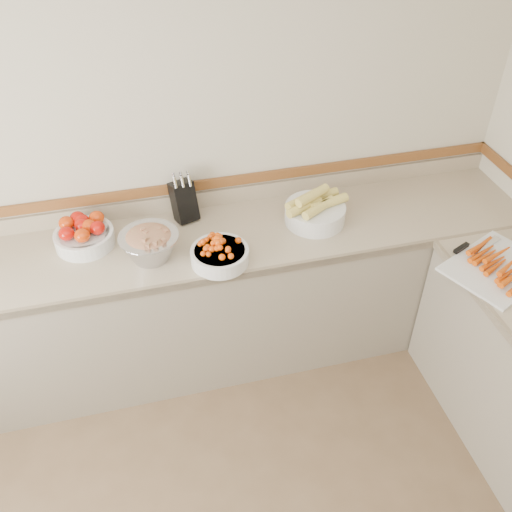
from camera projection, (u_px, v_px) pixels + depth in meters
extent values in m
plane|color=beige|center=(163.00, 149.00, 3.06)|extent=(4.00, 0.00, 4.00)
cube|color=tan|center=(179.00, 246.00, 3.09)|extent=(4.00, 0.65, 0.04)
cube|color=gray|center=(185.00, 306.00, 3.38)|extent=(4.00, 0.63, 0.86)
cube|color=#7F6D55|center=(188.00, 284.00, 2.85)|extent=(4.00, 0.02, 0.04)
cube|color=tan|center=(170.00, 204.00, 3.28)|extent=(4.00, 0.02, 0.10)
cube|color=brown|center=(168.00, 189.00, 3.21)|extent=(4.00, 0.02, 0.06)
cube|color=black|center=(184.00, 201.00, 3.19)|extent=(0.16, 0.18, 0.24)
cylinder|color=silver|center=(175.00, 183.00, 3.07)|extent=(0.02, 0.03, 0.06)
cylinder|color=silver|center=(182.00, 182.00, 3.07)|extent=(0.02, 0.03, 0.06)
cylinder|color=silver|center=(190.00, 181.00, 3.08)|extent=(0.02, 0.03, 0.06)
cylinder|color=silver|center=(175.00, 180.00, 3.09)|extent=(0.02, 0.03, 0.06)
cylinder|color=silver|center=(182.00, 179.00, 3.09)|extent=(0.02, 0.03, 0.06)
cylinder|color=silver|center=(189.00, 178.00, 3.10)|extent=(0.02, 0.03, 0.06)
cylinder|color=silver|center=(174.00, 178.00, 3.10)|extent=(0.02, 0.03, 0.06)
cylinder|color=silver|center=(181.00, 177.00, 3.11)|extent=(0.02, 0.03, 0.06)
cylinder|color=silver|center=(188.00, 176.00, 3.12)|extent=(0.02, 0.03, 0.06)
cylinder|color=silver|center=(85.00, 238.00, 3.04)|extent=(0.31, 0.31, 0.08)
torus|color=silver|center=(83.00, 233.00, 3.02)|extent=(0.32, 0.32, 0.01)
cylinder|color=white|center=(83.00, 233.00, 3.02)|extent=(0.28, 0.28, 0.01)
ellipsoid|color=#B70F07|center=(66.00, 234.00, 2.95)|extent=(0.08, 0.08, 0.07)
ellipsoid|color=red|center=(82.00, 235.00, 2.93)|extent=(0.08, 0.08, 0.07)
ellipsoid|color=#B70F07|center=(97.00, 228.00, 2.98)|extent=(0.08, 0.08, 0.07)
ellipsoid|color=red|center=(66.00, 223.00, 3.02)|extent=(0.08, 0.08, 0.07)
ellipsoid|color=#B70F07|center=(82.00, 225.00, 3.01)|extent=(0.08, 0.08, 0.07)
ellipsoid|color=red|center=(97.00, 218.00, 3.06)|extent=(0.08, 0.08, 0.07)
ellipsoid|color=#B70F07|center=(78.00, 218.00, 3.05)|extent=(0.08, 0.08, 0.07)
ellipsoid|color=red|center=(89.00, 226.00, 3.00)|extent=(0.08, 0.08, 0.07)
ellipsoid|color=#B70F07|center=(82.00, 221.00, 3.03)|extent=(0.08, 0.08, 0.07)
cylinder|color=silver|center=(220.00, 256.00, 2.93)|extent=(0.30, 0.30, 0.08)
torus|color=silver|center=(220.00, 251.00, 2.91)|extent=(0.30, 0.30, 0.01)
cylinder|color=white|center=(220.00, 251.00, 2.91)|extent=(0.26, 0.26, 0.01)
sphere|color=#CF4207|center=(217.00, 248.00, 2.85)|extent=(0.03, 0.03, 0.03)
sphere|color=#CF4207|center=(210.00, 240.00, 2.91)|extent=(0.03, 0.03, 0.03)
sphere|color=#CF4207|center=(212.00, 237.00, 2.93)|extent=(0.03, 0.03, 0.03)
sphere|color=#CF4207|center=(217.00, 242.00, 2.85)|extent=(0.03, 0.03, 0.03)
sphere|color=#CF4207|center=(220.00, 236.00, 2.93)|extent=(0.03, 0.03, 0.03)
sphere|color=#CF4207|center=(211.00, 237.00, 2.94)|extent=(0.03, 0.03, 0.03)
sphere|color=#CF4207|center=(224.00, 242.00, 2.86)|extent=(0.03, 0.03, 0.03)
sphere|color=#CF4207|center=(222.00, 242.00, 2.86)|extent=(0.03, 0.03, 0.03)
sphere|color=#CF4207|center=(216.00, 241.00, 2.87)|extent=(0.03, 0.03, 0.03)
sphere|color=#CF4207|center=(219.00, 236.00, 2.91)|extent=(0.03, 0.03, 0.03)
sphere|color=#CF4207|center=(220.00, 239.00, 2.88)|extent=(0.03, 0.03, 0.03)
sphere|color=#CF4207|center=(230.00, 247.00, 2.87)|extent=(0.03, 0.03, 0.03)
sphere|color=#CF4207|center=(211.00, 237.00, 2.94)|extent=(0.03, 0.03, 0.03)
sphere|color=#CF4207|center=(219.00, 246.00, 2.86)|extent=(0.03, 0.03, 0.03)
sphere|color=#CF4207|center=(213.00, 237.00, 2.94)|extent=(0.03, 0.03, 0.03)
sphere|color=#CF4207|center=(230.00, 240.00, 2.90)|extent=(0.03, 0.03, 0.03)
sphere|color=#CF4207|center=(238.00, 240.00, 2.94)|extent=(0.03, 0.03, 0.03)
sphere|color=#CF4207|center=(220.00, 241.00, 2.87)|extent=(0.03, 0.03, 0.03)
sphere|color=#CF4207|center=(227.00, 236.00, 2.95)|extent=(0.03, 0.03, 0.03)
sphere|color=#CF4207|center=(219.00, 246.00, 2.85)|extent=(0.03, 0.03, 0.03)
sphere|color=#CF4207|center=(212.00, 235.00, 2.96)|extent=(0.03, 0.03, 0.03)
sphere|color=#CF4207|center=(220.00, 248.00, 2.84)|extent=(0.03, 0.03, 0.03)
sphere|color=#CF4207|center=(220.00, 260.00, 2.81)|extent=(0.03, 0.03, 0.03)
sphere|color=#CF4207|center=(223.00, 242.00, 2.87)|extent=(0.03, 0.03, 0.03)
sphere|color=#CF4207|center=(221.00, 242.00, 2.87)|extent=(0.03, 0.03, 0.03)
sphere|color=#CF4207|center=(232.00, 241.00, 2.90)|extent=(0.03, 0.03, 0.03)
sphere|color=#CF4207|center=(209.00, 238.00, 2.93)|extent=(0.03, 0.03, 0.03)
sphere|color=#CF4207|center=(218.00, 241.00, 2.88)|extent=(0.03, 0.03, 0.03)
sphere|color=#CF4207|center=(217.00, 238.00, 2.88)|extent=(0.03, 0.03, 0.03)
sphere|color=#CF4207|center=(209.00, 239.00, 2.92)|extent=(0.03, 0.03, 0.03)
sphere|color=#CF4207|center=(219.00, 241.00, 2.87)|extent=(0.03, 0.03, 0.03)
sphere|color=#CF4207|center=(222.00, 236.00, 2.94)|extent=(0.03, 0.03, 0.03)
sphere|color=#CF4207|center=(220.00, 240.00, 2.87)|extent=(0.03, 0.03, 0.03)
sphere|color=#CF4207|center=(230.00, 238.00, 2.93)|extent=(0.03, 0.03, 0.03)
sphere|color=#CF4207|center=(240.00, 249.00, 2.88)|extent=(0.03, 0.03, 0.03)
sphere|color=#CF4207|center=(212.00, 246.00, 2.86)|extent=(0.03, 0.03, 0.03)
cylinder|color=silver|center=(315.00, 214.00, 3.20)|extent=(0.34, 0.34, 0.10)
torus|color=silver|center=(315.00, 207.00, 3.17)|extent=(0.34, 0.34, 0.01)
cylinder|color=#DCC45B|center=(304.00, 207.00, 3.12)|extent=(0.23, 0.14, 0.05)
cylinder|color=#DCC45B|center=(319.00, 208.00, 3.12)|extent=(0.22, 0.16, 0.05)
cylinder|color=#DCC45B|center=(329.00, 202.00, 3.16)|extent=(0.23, 0.11, 0.05)
cylinder|color=#DCC45B|center=(303.00, 200.00, 3.18)|extent=(0.23, 0.15, 0.05)
cylinder|color=#DCC45B|center=(319.00, 196.00, 3.20)|extent=(0.23, 0.09, 0.05)
cylinder|color=#DCC45B|center=(313.00, 195.00, 3.12)|extent=(0.22, 0.16, 0.05)
cylinder|color=#B2B2BA|center=(150.00, 247.00, 2.94)|extent=(0.31, 0.31, 0.14)
torus|color=#B2B2BA|center=(148.00, 236.00, 2.90)|extent=(0.31, 0.31, 0.01)
ellipsoid|color=#AB1333|center=(149.00, 238.00, 2.90)|extent=(0.25, 0.25, 0.08)
cube|color=#AB1333|center=(144.00, 240.00, 2.83)|extent=(0.03, 0.03, 0.02)
cube|color=#88B055|center=(146.00, 233.00, 2.88)|extent=(0.03, 0.03, 0.02)
cube|color=#AB1333|center=(166.00, 232.00, 2.90)|extent=(0.03, 0.03, 0.02)
cube|color=#88B055|center=(152.00, 228.00, 2.93)|extent=(0.02, 0.02, 0.02)
cube|color=#AB1333|center=(147.00, 239.00, 2.85)|extent=(0.02, 0.02, 0.02)
cube|color=#88B055|center=(149.00, 233.00, 2.89)|extent=(0.03, 0.03, 0.02)
cube|color=#AB1333|center=(146.00, 247.00, 2.81)|extent=(0.02, 0.02, 0.02)
cube|color=#88B055|center=(155.00, 243.00, 2.82)|extent=(0.03, 0.03, 0.02)
cube|color=#AB1333|center=(143.00, 230.00, 2.89)|extent=(0.03, 0.03, 0.02)
cube|color=#88B055|center=(148.00, 245.00, 2.81)|extent=(0.03, 0.03, 0.02)
cube|color=#AB1333|center=(146.00, 233.00, 2.89)|extent=(0.03, 0.03, 0.02)
cube|color=#88B055|center=(151.00, 229.00, 2.93)|extent=(0.02, 0.02, 0.02)
cube|color=#AB1333|center=(163.00, 240.00, 2.84)|extent=(0.03, 0.03, 0.02)
cube|color=#88B055|center=(159.00, 229.00, 2.92)|extent=(0.03, 0.03, 0.02)
cube|color=silver|center=(497.00, 268.00, 2.91)|extent=(0.62, 0.56, 0.02)
cone|color=#CF4907|center=(510.00, 277.00, 2.82)|extent=(0.19, 0.11, 0.03)
cone|color=#CF4907|center=(507.00, 274.00, 2.84)|extent=(0.19, 0.11, 0.03)
cone|color=#CF4907|center=(505.00, 266.00, 2.84)|extent=(0.19, 0.11, 0.03)
cone|color=#CF4907|center=(500.00, 266.00, 2.88)|extent=(0.19, 0.11, 0.03)
cone|color=#CF4907|center=(497.00, 263.00, 2.91)|extent=(0.19, 0.11, 0.03)
cone|color=#CF4907|center=(495.00, 255.00, 2.91)|extent=(0.19, 0.11, 0.03)
cone|color=#CF4907|center=(490.00, 255.00, 2.95)|extent=(0.19, 0.11, 0.03)
cone|color=#CF4907|center=(487.00, 252.00, 2.97)|extent=(0.19, 0.11, 0.03)
cone|color=#CF4907|center=(485.00, 245.00, 2.98)|extent=(0.19, 0.11, 0.03)
cone|color=#CF4907|center=(481.00, 245.00, 3.02)|extent=(0.19, 0.11, 0.03)
cube|color=silver|center=(487.00, 244.00, 3.04)|extent=(0.21, 0.12, 0.00)
cube|color=black|center=(461.00, 248.00, 3.00)|extent=(0.11, 0.07, 0.02)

